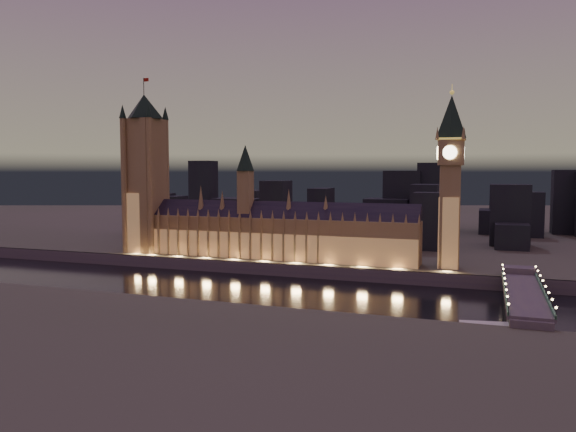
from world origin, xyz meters
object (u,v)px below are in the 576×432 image
(palace_of_westminster, at_px, (271,232))
(river_boat, at_px, (492,330))
(westminster_bridge, at_px, (523,298))
(victoria_tower, at_px, (145,166))
(elizabeth_tower, at_px, (450,166))

(palace_of_westminster, distance_m, river_boat, 184.12)
(westminster_bridge, relative_size, river_boat, 2.30)
(river_boat, bearing_deg, westminster_bridge, 73.25)
(palace_of_westminster, xyz_separation_m, river_boat, (142.92, -113.38, -24.81))
(victoria_tower, height_order, elizabeth_tower, victoria_tower)
(westminster_bridge, distance_m, river_boat, 50.51)
(victoria_tower, bearing_deg, westminster_bridge, -14.24)
(palace_of_westminster, relative_size, river_boat, 4.10)
(elizabeth_tower, xyz_separation_m, river_boat, (25.09, -113.56, -69.12))
(elizabeth_tower, relative_size, river_boat, 2.28)
(elizabeth_tower, xyz_separation_m, westminster_bridge, (39.59, -65.38, -64.69))
(victoria_tower, distance_m, river_boat, 277.32)
(elizabeth_tower, height_order, river_boat, elizabeth_tower)
(palace_of_westminster, height_order, elizabeth_tower, elizabeth_tower)
(palace_of_westminster, relative_size, elizabeth_tower, 1.80)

